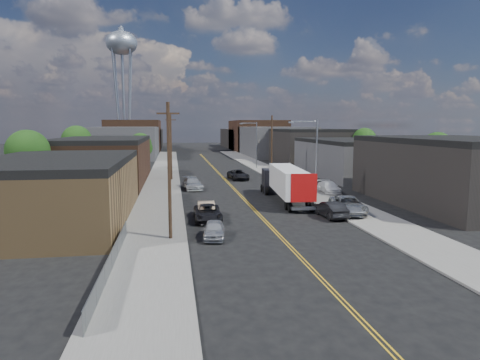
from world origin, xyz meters
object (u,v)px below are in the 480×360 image
object	(u,v)px
water_tower	(122,48)
car_right_lot_a	(348,205)
car_left_a	(214,230)
car_right_lot_c	(292,176)
car_left_c	(208,213)
semi_truck	(284,181)
car_left_b	(206,210)
car_left_d	(192,184)
car_right_lot_b	(329,187)
car_ahead_truck	(238,175)
car_right_oncoming	(330,209)

from	to	relation	value
water_tower	car_right_lot_a	bearing A→B (deg)	-72.11
car_left_a	car_right_lot_c	xyz separation A→B (m)	(14.39, 29.82, 0.23)
water_tower	car_right_lot_c	size ratio (longest dim) A/B	8.44
car_left_a	car_left_c	xyz separation A→B (m)	(0.00, 6.00, 0.05)
semi_truck	car_left_b	bearing A→B (deg)	-136.35
semi_truck	car_left_d	size ratio (longest dim) A/B	2.80
car_left_a	car_right_lot_b	size ratio (longest dim) A/B	0.82
car_right_lot_b	car_left_b	bearing A→B (deg)	-142.86
car_right_lot_c	car_ahead_truck	size ratio (longest dim) A/B	0.80
car_left_d	car_ahead_truck	bearing A→B (deg)	44.52
semi_truck	car_right_lot_a	world-z (taller)	semi_truck
car_left_c	car_right_oncoming	size ratio (longest dim) A/B	1.11
water_tower	car_left_c	size ratio (longest dim) A/B	7.25
car_left_d	car_right_lot_a	bearing A→B (deg)	-59.80
semi_truck	car_right_oncoming	bearing A→B (deg)	-72.95
car_right_oncoming	car_right_lot_c	world-z (taller)	car_right_lot_c
car_left_d	car_right_lot_b	world-z (taller)	car_left_d
car_right_lot_c	car_ahead_truck	xyz separation A→B (m)	(-7.39, 4.31, -0.14)
car_right_oncoming	car_right_lot_a	world-z (taller)	car_right_lot_a
car_right_lot_a	car_right_lot_b	size ratio (longest dim) A/B	1.24
car_left_b	car_right_lot_b	distance (m)	19.61
car_left_a	car_left_c	distance (m)	6.00
semi_truck	car_left_d	xyz separation A→B (m)	(-9.75, 10.12, -1.42)
car_left_c	semi_truck	bearing A→B (deg)	44.58
semi_truck	car_ahead_truck	xyz separation A→B (m)	(-2.26, 19.30, -1.43)
car_left_d	water_tower	bearing A→B (deg)	96.14
water_tower	car_ahead_truck	bearing A→B (deg)	-69.98
car_right_lot_a	car_right_lot_b	xyz separation A→B (m)	(2.80, 12.35, -0.13)
water_tower	car_ahead_truck	world-z (taller)	water_tower
water_tower	car_left_b	world-z (taller)	water_tower
car_left_b	car_right_lot_c	world-z (taller)	car_right_lot_c
semi_truck	car_right_oncoming	distance (m)	9.48
water_tower	car_ahead_truck	size ratio (longest dim) A/B	6.79
semi_truck	car_left_c	world-z (taller)	semi_truck
car_right_lot_b	car_right_lot_c	size ratio (longest dim) A/B	1.08
car_left_a	car_left_d	distance (m)	24.95
car_right_lot_c	car_ahead_truck	bearing A→B (deg)	135.14
car_right_lot_b	car_left_d	bearing A→B (deg)	161.27
car_left_b	semi_truck	bearing A→B (deg)	41.03
water_tower	car_left_d	world-z (taller)	water_tower
car_left_c	car_right_oncoming	world-z (taller)	car_right_oncoming
car_left_b	car_left_c	xyz separation A→B (m)	(0.00, -1.43, -0.01)
car_right_lot_b	car_ahead_truck	xyz separation A→B (m)	(-9.00, 15.36, -0.08)
car_left_a	car_right_lot_c	world-z (taller)	car_right_lot_c
car_left_d	car_left_a	bearing A→B (deg)	-95.14
car_right_lot_b	car_ahead_truck	world-z (taller)	car_right_lot_b
car_left_b	car_left_a	bearing A→B (deg)	-87.59
water_tower	car_left_b	size ratio (longest dim) A/B	8.47
car_left_b	car_right_oncoming	xyz separation A→B (m)	(11.21, -1.77, 0.04)
car_left_b	car_left_d	size ratio (longest dim) A/B	0.82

